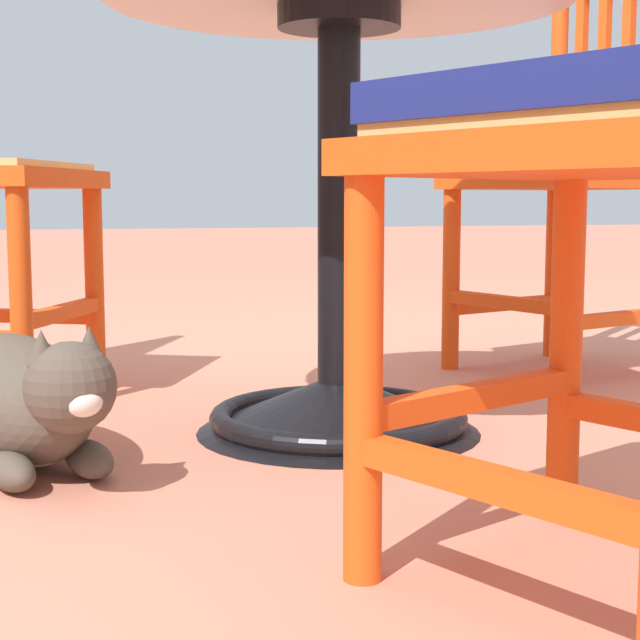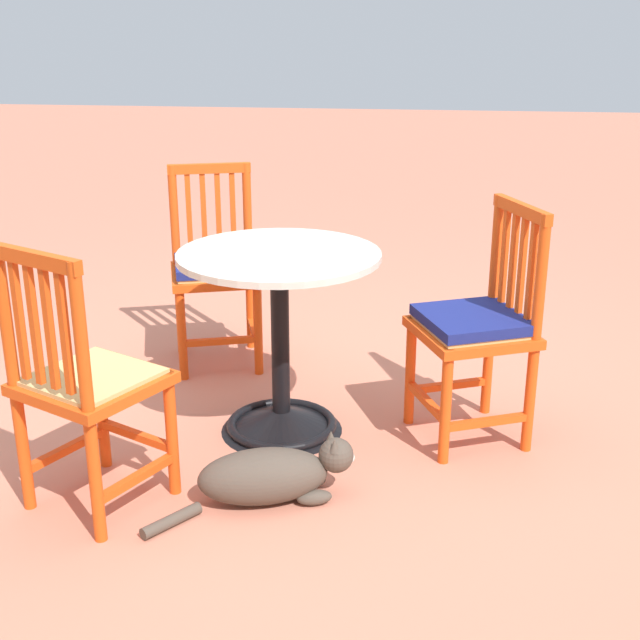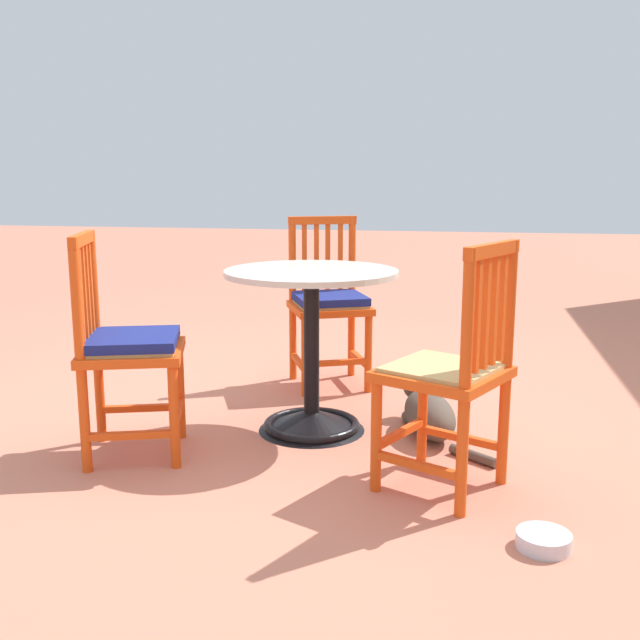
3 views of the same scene
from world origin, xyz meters
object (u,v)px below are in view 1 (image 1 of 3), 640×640
object	(u,v)px
cafe_table	(339,264)
orange_chair_near_fence	(568,174)
orange_chair_tucked_in	(634,140)
tabby_cat	(19,402)

from	to	relation	value
cafe_table	orange_chair_near_fence	size ratio (longest dim) A/B	0.83
cafe_table	orange_chair_tucked_in	world-z (taller)	orange_chair_tucked_in
cafe_table	orange_chair_near_fence	distance (m)	0.81
cafe_table	orange_chair_tucked_in	bearing A→B (deg)	-175.72
orange_chair_near_fence	cafe_table	bearing A→B (deg)	121.91
cafe_table	orange_chair_near_fence	bearing A→B (deg)	-58.09
orange_chair_near_fence	tabby_cat	bearing A→B (deg)	112.15
orange_chair_tucked_in	tabby_cat	world-z (taller)	orange_chair_tucked_in
tabby_cat	orange_chair_tucked_in	bearing A→B (deg)	-139.82
cafe_table	tabby_cat	world-z (taller)	cafe_table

